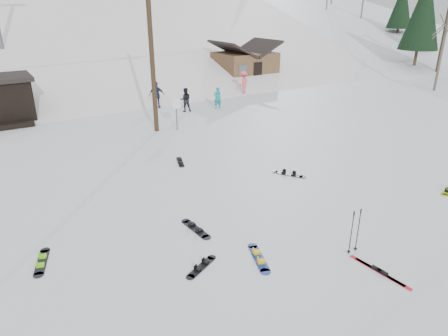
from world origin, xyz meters
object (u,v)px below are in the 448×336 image
utility_pole (151,46)px  hero_skis (380,271)px  hero_snowboard (259,258)px  cabin (245,66)px

utility_pole → hero_skis: size_ratio=4.83×
utility_pole → hero_snowboard: 14.15m
hero_snowboard → hero_skis: 3.28m
utility_pole → cabin: 16.71m
cabin → hero_snowboard: size_ratio=3.65×
cabin → hero_skis: 28.56m
utility_pole → hero_skis: 16.05m
cabin → hero_snowboard: (-15.45, -23.13, -1.45)m
cabin → hero_snowboard: cabin is taller
hero_snowboard → hero_skis: size_ratio=0.79×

